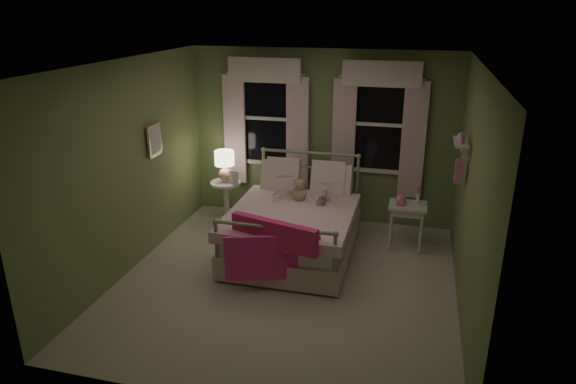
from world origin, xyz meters
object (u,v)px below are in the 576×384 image
(bed, at_px, (294,226))
(nightstand_left, at_px, (226,196))
(child_left, at_px, (282,176))
(teddy_bear, at_px, (299,191))
(child_right, at_px, (322,182))
(table_lamp, at_px, (225,163))
(nightstand_right, at_px, (407,211))

(bed, distance_m, nightstand_left, 1.48)
(child_left, distance_m, teddy_bear, 0.35)
(child_right, bearing_deg, child_left, -5.15)
(child_right, height_order, table_lamp, child_right)
(bed, bearing_deg, nightstand_right, 19.35)
(bed, distance_m, table_lamp, 1.59)
(child_right, distance_m, teddy_bear, 0.34)
(nightstand_left, bearing_deg, child_left, -19.16)
(nightstand_right, bearing_deg, child_right, -175.69)
(teddy_bear, relative_size, table_lamp, 0.70)
(bed, bearing_deg, nightstand_left, 148.89)
(nightstand_right, bearing_deg, child_left, -177.08)
(bed, distance_m, child_right, 0.72)
(nightstand_left, relative_size, nightstand_right, 1.02)
(teddy_bear, xyz_separation_m, table_lamp, (-1.27, 0.50, 0.16))
(child_right, xyz_separation_m, nightstand_left, (-1.55, 0.34, -0.47))
(bed, relative_size, table_lamp, 4.38)
(table_lamp, bearing_deg, bed, -31.11)
(child_right, relative_size, nightstand_right, 1.01)
(nightstand_left, distance_m, nightstand_right, 2.73)
(nightstand_right, bearing_deg, nightstand_left, 174.65)
(table_lamp, bearing_deg, nightstand_right, -5.35)
(child_right, xyz_separation_m, table_lamp, (-1.55, 0.34, 0.06))
(child_left, height_order, nightstand_right, child_left)
(bed, distance_m, teddy_bear, 0.49)
(nightstand_left, bearing_deg, teddy_bear, -21.59)
(child_right, distance_m, nightstand_right, 1.22)
(bed, xyz_separation_m, teddy_bear, (-0.00, 0.26, 0.41))
(bed, distance_m, nightstand_right, 1.55)
(child_right, bearing_deg, bed, 51.25)
(table_lamp, xyz_separation_m, nightstand_right, (2.72, -0.25, -0.40))
(bed, bearing_deg, table_lamp, 148.89)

